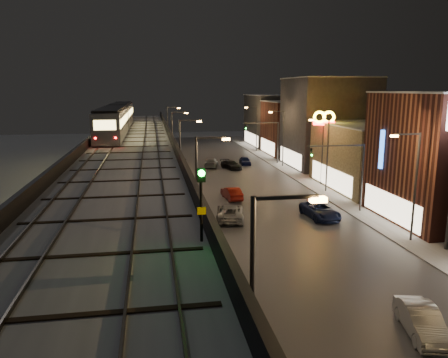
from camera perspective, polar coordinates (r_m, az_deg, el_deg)
ground at (r=22.40m, az=2.24°, el=-21.83°), size 220.00×220.00×0.00m
road_surface at (r=55.86m, az=2.51°, el=-1.10°), size 17.00×120.00×0.06m
sidewalk_right at (r=58.71m, az=12.10°, el=-0.69°), size 4.00×120.00×0.14m
under_viaduct_pavement at (r=54.73m, az=-11.46°, el=-1.60°), size 11.00×120.00×0.06m
elevated_viaduct at (r=50.62m, az=-11.82°, el=3.76°), size 9.00×100.00×6.30m
viaduct_trackbed at (r=50.65m, az=-11.87°, el=4.64°), size 8.40×100.00×0.32m
viaduct_parapet_streetside at (r=50.63m, az=-6.93°, el=5.33°), size 0.30×100.00×1.10m
viaduct_parapet_far at (r=50.99m, az=-16.78°, el=4.96°), size 0.30×100.00×1.10m
building_c at (r=58.08m, az=19.33°, el=2.80°), size 12.20×15.20×8.16m
building_d at (r=72.09m, az=13.39°, el=7.14°), size 12.20×13.20×14.16m
building_e at (r=85.29m, az=9.69°, el=6.60°), size 12.20×12.20×10.16m
building_f at (r=98.54m, az=7.03°, el=7.63°), size 12.20×16.20×11.16m
streetlight_left_0 at (r=15.46m, az=4.69°, el=-15.83°), size 2.57×0.28×9.00m
streetlight_left_1 at (r=32.26m, az=-3.11°, el=-1.11°), size 2.57×0.28×9.00m
streetlight_right_1 at (r=38.13m, az=23.45°, el=-0.08°), size 2.56×0.28×9.00m
streetlight_left_2 at (r=49.91m, az=-5.43°, el=3.40°), size 2.57×0.28×9.00m
streetlight_right_2 at (r=53.89m, az=13.12°, el=3.76°), size 2.56×0.28×9.00m
streetlight_left_3 at (r=67.74m, az=-6.54°, el=5.55°), size 2.57×0.28×9.00m
streetlight_right_3 at (r=70.72m, az=7.55°, el=5.78°), size 2.56×0.28×9.00m
streetlight_left_4 at (r=85.64m, az=-7.19°, el=6.80°), size 2.57×0.28×9.00m
streetlight_right_4 at (r=88.02m, az=4.12°, el=6.99°), size 2.56×0.28×9.00m
traffic_light_rig_a at (r=45.53m, az=16.35°, el=1.24°), size 6.10×0.34×7.00m
traffic_light_rig_b at (r=73.41m, az=6.18°, el=5.45°), size 6.10×0.34×7.00m
subway_train at (r=64.15m, az=-13.72°, el=7.79°), size 2.99×36.34×3.57m
rail_signal at (r=16.32m, az=-2.98°, el=-1.46°), size 0.33×0.42×2.88m
car_taxi at (r=23.30m, az=1.11°, el=-18.47°), size 2.59×4.19×1.33m
car_near_white at (r=49.65m, az=0.99°, el=-1.91°), size 1.97×4.47×1.43m
car_mid_silver at (r=41.81m, az=0.79°, el=-4.46°), size 3.43×5.78×1.51m
car_mid_dark at (r=70.21m, az=-1.69°, el=2.11°), size 3.09×5.25×1.43m
car_far_white at (r=72.26m, az=-5.62°, el=2.32°), size 1.95×4.21×1.40m
car_onc_silver at (r=25.44m, az=24.40°, el=-16.65°), size 2.54×4.71×1.47m
car_onc_dark at (r=43.41m, az=12.45°, el=-4.14°), size 2.85×5.51×1.49m
car_onc_white at (r=68.39m, az=0.94°, el=1.81°), size 3.27×4.88×1.31m
car_onc_red at (r=72.50m, az=2.77°, el=2.37°), size 1.79×4.00×1.34m
sign_mcdonalds at (r=57.74m, az=12.91°, el=6.83°), size 2.86×0.80×9.64m
sign_carwash at (r=45.05m, az=20.44°, el=2.87°), size 1.65×0.35×8.56m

